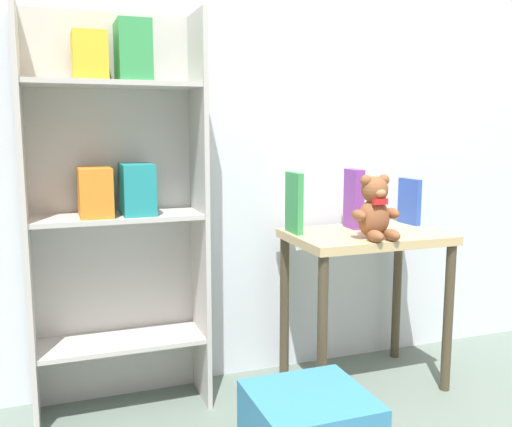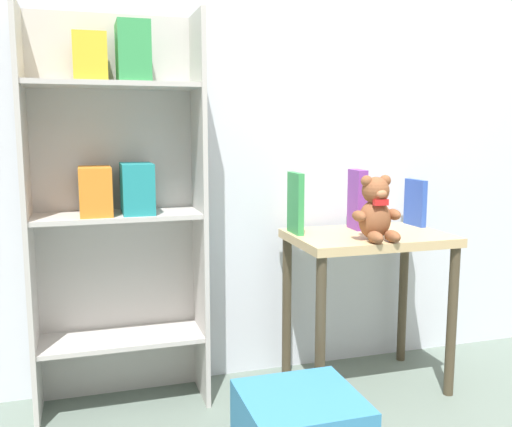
# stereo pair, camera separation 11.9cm
# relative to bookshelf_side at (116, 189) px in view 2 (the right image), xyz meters

# --- Properties ---
(wall_back) EXTENTS (4.80, 0.06, 2.50)m
(wall_back) POSITION_rel_bookshelf_side_xyz_m (0.81, 0.15, 0.39)
(wall_back) COLOR silver
(wall_back) RESTS_ON ground_plane
(bookshelf_side) EXTENTS (0.65, 0.26, 1.51)m
(bookshelf_side) POSITION_rel_bookshelf_side_xyz_m (0.00, 0.00, 0.00)
(bookshelf_side) COLOR #BCB7B2
(bookshelf_side) RESTS_ON ground_plane
(display_table) EXTENTS (0.63, 0.43, 0.66)m
(display_table) POSITION_rel_bookshelf_side_xyz_m (0.99, -0.15, -0.31)
(display_table) COLOR tan
(display_table) RESTS_ON ground_plane
(teddy_bear) EXTENTS (0.19, 0.17, 0.25)m
(teddy_bear) POSITION_rel_bookshelf_side_xyz_m (0.96, -0.28, -0.09)
(teddy_bear) COLOR brown
(teddy_bear) RESTS_ON display_table
(book_standing_green) EXTENTS (0.03, 0.13, 0.25)m
(book_standing_green) POSITION_rel_bookshelf_side_xyz_m (0.71, -0.06, -0.07)
(book_standing_green) COLOR #33934C
(book_standing_green) RESTS_ON display_table
(book_standing_purple) EXTENTS (0.05, 0.11, 0.25)m
(book_standing_purple) POSITION_rel_bookshelf_side_xyz_m (0.99, -0.04, -0.07)
(book_standing_purple) COLOR purple
(book_standing_purple) RESTS_ON display_table
(book_standing_blue) EXTENTS (0.03, 0.14, 0.20)m
(book_standing_blue) POSITION_rel_bookshelf_side_xyz_m (1.28, -0.04, -0.10)
(book_standing_blue) COLOR #2D51B7
(book_standing_blue) RESTS_ON display_table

